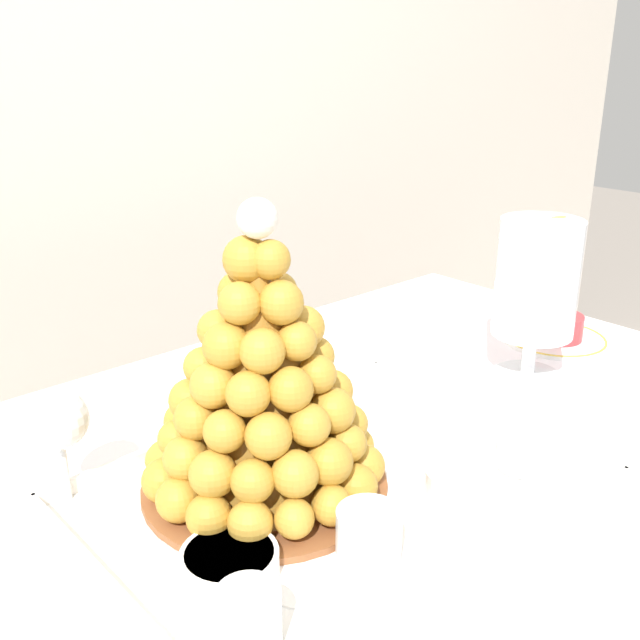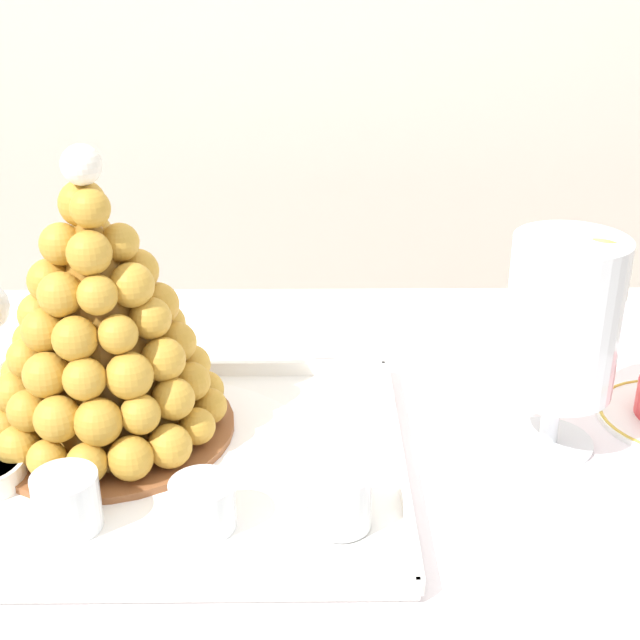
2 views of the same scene
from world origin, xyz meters
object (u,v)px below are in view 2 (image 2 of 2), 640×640
object	(u,v)px
dessert_cup_mid_right	(341,501)
macaron_goblet	(563,320)
croquembouche	(100,331)
dessert_cup_centre	(203,506)
dessert_cup_mid_left	(67,504)
serving_tray	(151,466)

from	to	relation	value
dessert_cup_mid_right	macaron_goblet	distance (m)	0.30
croquembouche	dessert_cup_centre	bearing A→B (deg)	-53.94
croquembouche	macaron_goblet	world-z (taller)	croquembouche
dessert_cup_mid_left	macaron_goblet	xyz separation A→B (m)	(0.49, 0.15, 0.12)
dessert_cup_mid_left	macaron_goblet	distance (m)	0.52
croquembouche	dessert_cup_mid_right	world-z (taller)	croquembouche
dessert_cup_centre	serving_tray	bearing A→B (deg)	123.19
serving_tray	dessert_cup_mid_right	world-z (taller)	dessert_cup_mid_right
dessert_cup_centre	dessert_cup_mid_right	xyz separation A→B (m)	(0.13, 0.00, 0.00)
dessert_cup_centre	macaron_goblet	size ratio (longest dim) A/B	0.24
dessert_cup_mid_right	serving_tray	bearing A→B (deg)	152.64
dessert_cup_mid_left	dessert_cup_mid_right	bearing A→B (deg)	0.27
serving_tray	dessert_cup_mid_right	bearing A→B (deg)	-27.36
serving_tray	dessert_cup_mid_left	xyz separation A→B (m)	(-0.06, -0.10, 0.03)
dessert_cup_mid_left	dessert_cup_centre	xyz separation A→B (m)	(0.13, -0.00, -0.00)
dessert_cup_centre	dessert_cup_mid_left	bearing A→B (deg)	179.79
dessert_cup_centre	macaron_goblet	xyz separation A→B (m)	(0.36, 0.15, 0.12)
dessert_cup_mid_right	macaron_goblet	bearing A→B (deg)	32.29
dessert_cup_centre	dessert_cup_mid_right	bearing A→B (deg)	0.74
dessert_cup_centre	macaron_goblet	distance (m)	0.41
croquembouche	dessert_cup_mid_right	bearing A→B (deg)	-33.36
serving_tray	dessert_cup_centre	world-z (taller)	dessert_cup_centre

